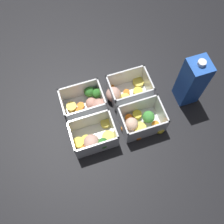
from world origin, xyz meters
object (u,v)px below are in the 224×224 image
container_far_right (125,92)px  container_near_right (141,121)px  container_far_left (88,104)px  container_near_left (94,138)px  juice_carton (192,82)px

container_far_right → container_near_right: bearing=-84.3°
container_far_left → container_far_right: size_ratio=0.89×
container_near_left → container_far_right: (0.15, 0.13, -0.00)m
container_near_right → container_far_right: 0.12m
container_far_right → juice_carton: juice_carton is taller
container_far_left → container_far_right: 0.13m
container_far_left → container_far_right: same height
container_near_left → juice_carton: 0.35m
container_far_left → container_far_right: bearing=1.9°
container_far_left → container_far_right: (0.13, 0.00, -0.00)m
container_far_left → container_near_left: bearing=-97.5°
container_near_right → juice_carton: 0.20m
container_near_right → container_far_left: same height
container_near_left → container_far_right: 0.19m
container_near_left → container_far_left: (0.02, 0.12, 0.00)m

